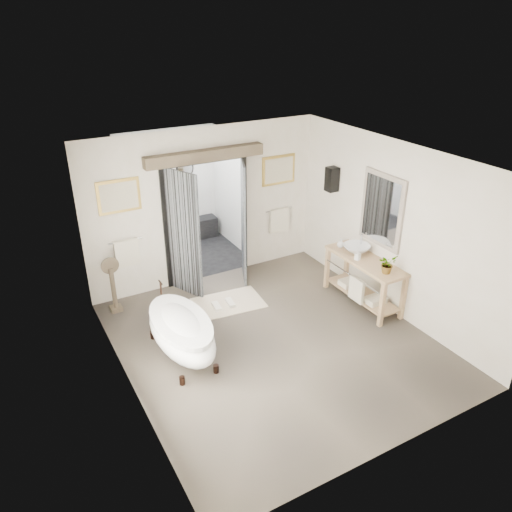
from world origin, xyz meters
name	(u,v)px	position (x,y,z in m)	size (l,w,h in m)	color
ground_plane	(275,342)	(0.00, 0.00, 0.00)	(5.00, 5.00, 0.00)	brown
room_shell	(279,237)	(-0.04, -0.12, 1.86)	(4.52, 5.02, 2.91)	silver
shower_room	(178,209)	(0.00, 3.99, 0.91)	(2.22, 2.01, 2.51)	black
back_wall_dressing	(209,204)	(0.00, 2.32, 1.56)	(3.82, 0.77, 2.52)	black
clawfoot_tub	(181,331)	(-1.37, 0.41, 0.42)	(0.79, 1.77, 0.86)	black
vanity	(363,278)	(1.95, 0.27, 0.51)	(0.57, 1.60, 0.85)	tan
pedestal_mirror	(113,288)	(-1.92, 2.14, 0.44)	(0.30, 0.19, 1.02)	#4E4332
rug	(228,303)	(-0.11, 1.40, 0.01)	(1.20, 0.80, 0.01)	beige
slippers	(223,304)	(-0.24, 1.34, 0.04)	(0.41, 0.30, 0.05)	silver
basin	(357,249)	(1.98, 0.54, 0.93)	(0.48, 0.48, 0.16)	white
plant	(387,264)	(1.95, -0.26, 1.01)	(0.28, 0.25, 0.32)	gray
soap_bottle_a	(358,255)	(1.84, 0.33, 0.94)	(0.08, 0.08, 0.18)	gray
soap_bottle_b	(341,243)	(1.90, 0.88, 0.93)	(0.13, 0.13, 0.16)	gray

